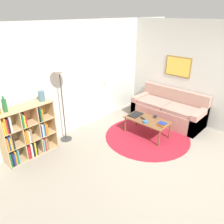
% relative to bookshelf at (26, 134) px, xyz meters
% --- Properties ---
extents(ground_plane, '(14.00, 14.00, 0.00)m').
position_rel_bookshelf_xyz_m(ground_plane, '(1.54, -2.56, -0.51)').
color(ground_plane, gray).
extents(wall_back, '(7.51, 0.11, 2.60)m').
position_rel_bookshelf_xyz_m(wall_back, '(1.56, 0.21, 0.78)').
color(wall_back, silver).
rests_on(wall_back, ground_plane).
extents(wall_right, '(0.08, 5.75, 2.60)m').
position_rel_bookshelf_xyz_m(wall_right, '(3.82, -1.19, 0.79)').
color(wall_right, silver).
rests_on(wall_right, ground_plane).
extents(rug, '(2.02, 2.02, 0.01)m').
position_rel_bookshelf_xyz_m(rug, '(2.31, -1.38, -0.51)').
color(rug, maroon).
rests_on(rug, ground_plane).
extents(bookshelf, '(1.08, 0.34, 1.10)m').
position_rel_bookshelf_xyz_m(bookshelf, '(0.00, 0.00, 0.00)').
color(bookshelf, tan).
rests_on(bookshelf, ground_plane).
extents(floor_lamp, '(0.32, 0.32, 1.67)m').
position_rel_bookshelf_xyz_m(floor_lamp, '(0.90, -0.05, 0.91)').
color(floor_lamp, '#333333').
rests_on(floor_lamp, ground_plane).
extents(couch, '(0.82, 1.90, 0.86)m').
position_rel_bookshelf_xyz_m(couch, '(3.43, -1.30, -0.22)').
color(couch, tan).
rests_on(couch, ground_plane).
extents(coffee_table, '(0.55, 1.05, 0.41)m').
position_rel_bookshelf_xyz_m(coffee_table, '(2.36, -1.32, -0.14)').
color(coffee_table, brown).
rests_on(coffee_table, ground_plane).
extents(laptop, '(0.37, 0.25, 0.02)m').
position_rel_bookshelf_xyz_m(laptop, '(2.38, -0.96, -0.09)').
color(laptop, black).
rests_on(laptop, coffee_table).
extents(bowl, '(0.12, 0.12, 0.04)m').
position_rel_bookshelf_xyz_m(bowl, '(2.20, -1.37, -0.08)').
color(bowl, teal).
rests_on(bowl, coffee_table).
extents(book_stack_on_table, '(0.15, 0.19, 0.07)m').
position_rel_bookshelf_xyz_m(book_stack_on_table, '(2.34, -1.73, -0.06)').
color(book_stack_on_table, orange).
rests_on(book_stack_on_table, coffee_table).
extents(cup, '(0.07, 0.07, 0.07)m').
position_rel_bookshelf_xyz_m(cup, '(2.57, -1.40, -0.06)').
color(cup, '#28282D').
rests_on(cup, coffee_table).
extents(remote, '(0.09, 0.16, 0.02)m').
position_rel_bookshelf_xyz_m(remote, '(2.32, -1.21, -0.09)').
color(remote, black).
rests_on(remote, coffee_table).
extents(bottle_middle, '(0.08, 0.08, 0.30)m').
position_rel_bookshelf_xyz_m(bottle_middle, '(-0.28, 0.02, 0.71)').
color(bottle_middle, '#236633').
rests_on(bottle_middle, bookshelf).
extents(vase_on_shelf, '(0.12, 0.12, 0.21)m').
position_rel_bookshelf_xyz_m(vase_on_shelf, '(0.45, -0.00, 0.69)').
color(vase_on_shelf, slate).
rests_on(vase_on_shelf, bookshelf).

